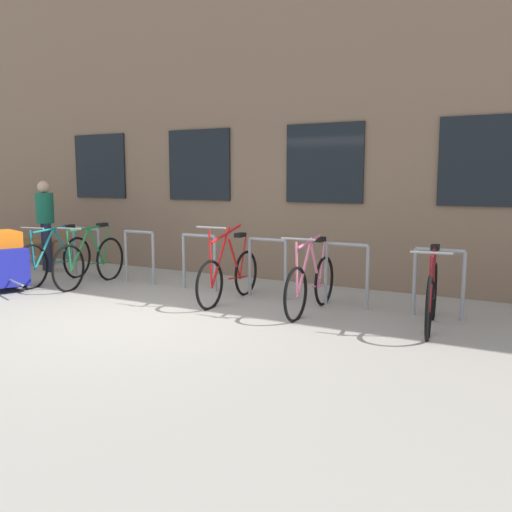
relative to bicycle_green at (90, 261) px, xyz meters
The scene contains 11 objects.
ground_plane 2.51m from the bicycle_green, 33.06° to the right, with size 42.00×42.00×0.00m, color #9E998E.
storefront_building 6.15m from the bicycle_green, 67.66° to the left, with size 28.00×6.45×6.44m.
bike_rack 2.42m from the bicycle_green, 13.12° to the left, with size 6.64×0.05×0.87m.
bicycle_green is the anchor object (origin of this frame).
bicycle_teal 0.67m from the bicycle_green, 169.01° to the right, with size 0.45×1.80×0.98m.
bicycle_red 2.59m from the bicycle_green, ahead, with size 0.44×1.71×1.11m.
bicycle_pink 3.86m from the bicycle_green, ahead, with size 0.44×1.69×1.03m.
bicycle_maroon 5.39m from the bicycle_green, ahead, with size 0.44×1.67×0.97m.
bike_trailer 1.34m from the bicycle_green, 133.17° to the right, with size 1.47×0.87×0.93m.
wooden_bench 3.31m from the bicycle_green, 158.56° to the left, with size 1.47×0.40×0.47m.
person_by_bench 1.94m from the bicycle_green, 160.52° to the left, with size 0.33×0.32×1.67m.
Camera 1 is at (4.63, -5.14, 1.73)m, focal length 39.31 mm.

